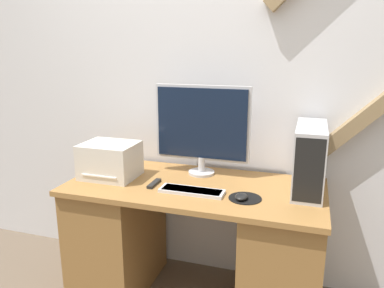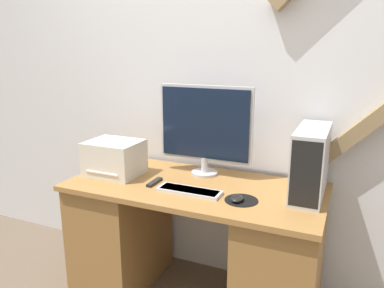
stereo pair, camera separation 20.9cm
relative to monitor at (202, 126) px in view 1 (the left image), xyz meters
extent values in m
cube|color=silver|center=(0.02, 0.20, 0.29)|extent=(6.40, 0.05, 2.70)
cube|color=olive|center=(0.02, -0.20, -0.32)|extent=(1.46, 0.68, 0.03)
cube|color=olive|center=(-0.50, -0.20, -0.70)|extent=(0.41, 0.63, 0.73)
cube|color=olive|center=(0.53, -0.20, -0.70)|extent=(0.41, 0.63, 0.73)
cylinder|color=#B7B7BC|center=(0.00, 0.00, -0.30)|extent=(0.16, 0.16, 0.02)
cylinder|color=#B7B7BC|center=(0.00, 0.00, -0.24)|extent=(0.04, 0.04, 0.09)
cube|color=#B7B7BC|center=(0.00, 0.01, 0.02)|extent=(0.58, 0.03, 0.46)
cube|color=black|center=(0.00, -0.01, 0.02)|extent=(0.55, 0.01, 0.42)
cube|color=silver|center=(0.04, -0.32, -0.30)|extent=(0.35, 0.11, 0.02)
cube|color=white|center=(0.04, -0.32, -0.29)|extent=(0.32, 0.09, 0.01)
cylinder|color=black|center=(0.33, -0.31, -0.30)|extent=(0.17, 0.17, 0.00)
ellipsoid|color=black|center=(0.31, -0.34, -0.29)|extent=(0.06, 0.09, 0.03)
cube|color=#B2B2B7|center=(0.63, -0.09, -0.12)|extent=(0.16, 0.45, 0.36)
cube|color=black|center=(0.63, -0.31, -0.12)|extent=(0.14, 0.01, 0.33)
cube|color=beige|center=(-0.51, -0.22, -0.20)|extent=(0.32, 0.26, 0.21)
cube|color=white|center=(-0.51, -0.30, -0.26)|extent=(0.22, 0.12, 0.01)
cube|color=black|center=(-0.20, -0.27, -0.30)|extent=(0.03, 0.14, 0.02)
camera|label=1|loc=(0.62, -2.12, 0.46)|focal=35.00mm
camera|label=2|loc=(0.81, -2.05, 0.46)|focal=35.00mm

